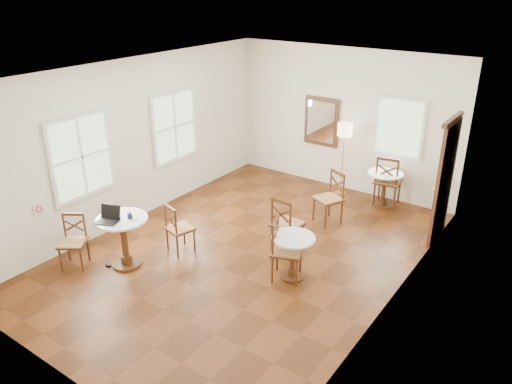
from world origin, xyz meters
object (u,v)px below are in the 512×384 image
laptop (109,217)px  navy_mug (130,216)px  chair_mid_a (286,224)px  chair_near_a (179,228)px  cafe_table_mid (293,253)px  mouse (111,215)px  cafe_table_back (384,186)px  cafe_table_near (124,236)px  power_adapter (108,265)px  chair_mid_b (285,250)px  water_glass (121,215)px  chair_back_a (388,181)px  floor_lamp (345,135)px  chair_near_b (73,242)px  chair_back_b (329,198)px

laptop → navy_mug: 0.31m
chair_mid_a → chair_near_a: bearing=40.5°
cafe_table_mid → mouse: size_ratio=6.83×
cafe_table_back → cafe_table_near: bearing=-119.1°
chair_mid_a → power_adapter: size_ratio=11.05×
chair_mid_b → water_glass: size_ratio=9.07×
cafe_table_back → cafe_table_mid: bearing=-92.6°
cafe_table_back → chair_mid_b: 3.34m
chair_back_a → chair_mid_b: bearing=78.2°
cafe_table_back → chair_mid_a: 2.69m
chair_near_a → chair_mid_b: size_ratio=0.88×
chair_back_a → power_adapter: bearing=52.7°
chair_mid_a → floor_lamp: size_ratio=0.64×
mouse → power_adapter: size_ratio=1.16×
chair_near_a → mouse: size_ratio=8.44×
chair_near_a → floor_lamp: bearing=-91.0°
cafe_table_back → power_adapter: bearing=-120.1°
cafe_table_mid → navy_mug: (-2.24, -1.17, 0.45)m
cafe_table_near → chair_back_a: size_ratio=0.79×
chair_back_a → water_glass: (-2.54, -4.57, 0.37)m
cafe_table_back → chair_mid_b: (-0.23, -3.34, 0.04)m
chair_near_a → water_glass: 1.03m
cafe_table_back → power_adapter: cafe_table_back is taller
chair_near_b → navy_mug: size_ratio=7.98×
cafe_table_near → chair_near_b: chair_near_b is taller
water_glass → chair_back_a: bearing=60.9°
floor_lamp → chair_back_a: bearing=-0.9°
mouse → cafe_table_back: bearing=43.3°
power_adapter → chair_mid_b: bearing=28.7°
cafe_table_back → chair_mid_a: size_ratio=0.74×
cafe_table_near → power_adapter: 0.59m
cafe_table_mid → cafe_table_back: 3.26m
cafe_table_back → floor_lamp: bearing=174.4°
water_glass → chair_near_a: bearing=64.4°
laptop → mouse: bearing=108.4°
cafe_table_mid → chair_near_a: size_ratio=0.81×
chair_mid_b → floor_lamp: 3.61m
mouse → cafe_table_near: bearing=-2.2°
navy_mug → cafe_table_mid: bearing=27.7°
chair_near_b → mouse: mouse is taller
cafe_table_mid → power_adapter: cafe_table_mid is taller
chair_back_b → laptop: size_ratio=2.49×
floor_lamp → chair_near_b: bearing=-113.4°
laptop → chair_mid_a: bearing=26.5°
mouse → chair_near_a: bearing=40.5°
cafe_table_near → water_glass: 0.38m
cafe_table_back → chair_near_a: (-2.11, -3.67, -0.02)m
chair_back_b → laptop: 3.99m
cafe_table_mid → chair_back_b: size_ratio=0.72×
water_glass → cafe_table_near: bearing=-19.9°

